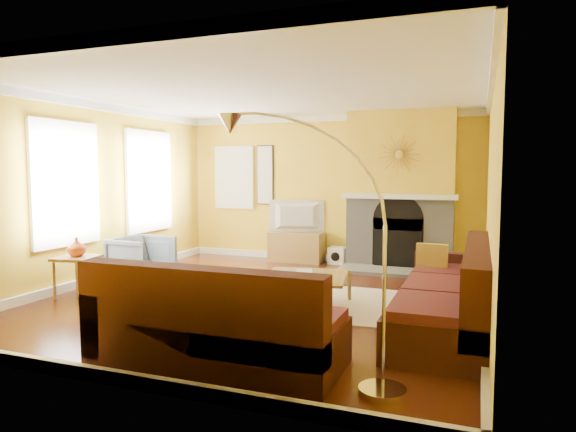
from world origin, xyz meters
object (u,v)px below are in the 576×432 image
at_px(armchair, 142,260).
at_px(side_table, 78,277).
at_px(coffee_table, 305,291).
at_px(arc_lamp, 310,251).
at_px(media_console, 297,247).
at_px(sectional_sofa, 324,285).

relative_size(armchair, side_table, 1.41).
height_order(coffee_table, arc_lamp, arc_lamp).
xyz_separation_m(media_console, side_table, (-1.81, -3.58, 0.00)).
height_order(coffee_table, armchair, armchair).
distance_m(armchair, arc_lamp, 4.42).
xyz_separation_m(sectional_sofa, media_console, (-1.60, 3.63, -0.17)).
bearing_deg(media_console, arc_lamp, -69.34).
relative_size(media_console, armchair, 1.29).
height_order(sectional_sofa, armchair, sectional_sofa).
relative_size(media_console, arc_lamp, 0.47).
bearing_deg(coffee_table, media_console, 111.50).
distance_m(coffee_table, side_table, 3.04).
bearing_deg(side_table, media_console, 63.23).
distance_m(media_console, armchair, 2.99).
height_order(sectional_sofa, coffee_table, sectional_sofa).
bearing_deg(coffee_table, arc_lamp, -70.49).
bearing_deg(armchair, coffee_table, -92.85).
distance_m(media_console, side_table, 4.01).
relative_size(armchair, arc_lamp, 0.37).
xyz_separation_m(sectional_sofa, side_table, (-3.41, 0.05, -0.17)).
bearing_deg(side_table, arc_lamp, -22.80).
xyz_separation_m(media_console, arc_lamp, (1.95, -5.16, 0.79)).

